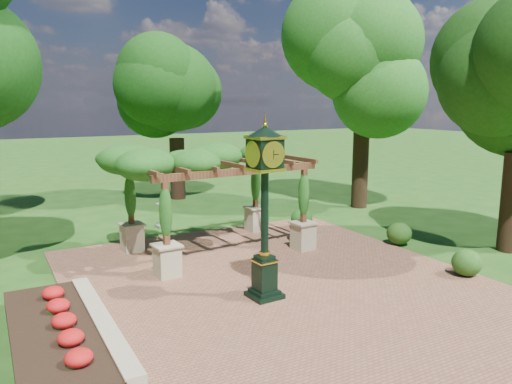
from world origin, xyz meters
TOP-DOWN VIEW (x-y plane):
  - ground at (0.00, 0.00)m, footprint 120.00×120.00m
  - brick_plaza at (0.00, 1.00)m, footprint 10.00×12.00m
  - border_wall at (-4.60, 0.50)m, footprint 0.35×5.00m
  - flower_bed at (-5.50, 0.50)m, footprint 1.50×5.00m
  - pedestal_clock at (-0.82, 0.59)m, footprint 0.87×0.87m
  - pergola at (-0.18, 4.63)m, footprint 5.52×3.69m
  - sundial at (-0.70, 8.41)m, footprint 0.54×0.54m
  - shrub_front at (4.64, -0.70)m, footprint 1.03×1.03m
  - shrub_mid at (5.23, 2.37)m, footprint 0.96×0.96m
  - shrub_back at (3.63, 5.63)m, footprint 1.00×1.00m
  - tree_north at (1.72, 13.41)m, footprint 4.08×4.08m
  - tree_east_far at (8.05, 7.66)m, footprint 4.37×4.37m

SIDE VIEW (x-z plane):
  - ground at x=0.00m, z-range 0.00..0.00m
  - brick_plaza at x=0.00m, z-range 0.00..0.04m
  - flower_bed at x=-5.50m, z-range 0.00..0.36m
  - border_wall at x=-4.60m, z-range 0.00..0.40m
  - sundial at x=-0.70m, z-range -0.05..0.84m
  - shrub_front at x=4.64m, z-range 0.04..0.74m
  - shrub_back at x=3.63m, z-range 0.04..0.76m
  - shrub_mid at x=5.23m, z-range 0.04..0.76m
  - pedestal_clock at x=-0.82m, z-range 0.41..4.52m
  - pergola at x=-0.18m, z-range 1.07..4.40m
  - tree_north at x=1.72m, z-range 1.38..8.87m
  - tree_east_far at x=8.05m, z-range 1.70..10.85m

